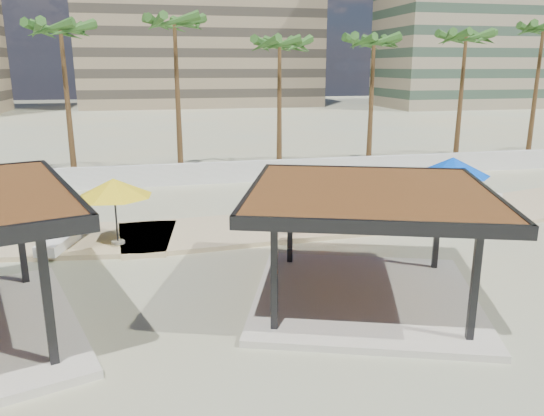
{
  "coord_description": "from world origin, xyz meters",
  "views": [
    {
      "loc": [
        -4.58,
        -13.11,
        6.36
      ],
      "look_at": [
        -0.49,
        4.96,
        1.4
      ],
      "focal_mm": 35.0,
      "sensor_mm": 36.0,
      "label": 1
    }
  ],
  "objects": [
    {
      "name": "ground",
      "position": [
        0.0,
        0.0,
        0.0
      ],
      "size": [
        200.0,
        200.0,
        0.0
      ],
      "primitive_type": "plane",
      "color": "tan",
      "rests_on": "ground"
    },
    {
      "name": "promenade",
      "position": [
        2.0,
        7.67,
        0.06
      ],
      "size": [
        44.45,
        7.97,
        0.24
      ],
      "color": "#C6B284",
      "rests_on": "ground"
    },
    {
      "name": "boundary_wall",
      "position": [
        0.0,
        16.0,
        0.6
      ],
      "size": [
        56.0,
        0.3,
        1.2
      ],
      "primitive_type": "cube",
      "color": "silver",
      "rests_on": "ground"
    },
    {
      "name": "building_mid",
      "position": [
        4.0,
        78.0,
        14.27
      ],
      "size": [
        38.0,
        16.0,
        30.4
      ],
      "color": "#847259",
      "rests_on": "ground"
    },
    {
      "name": "pavilion_central",
      "position": [
        1.0,
        -0.25,
        1.93
      ],
      "size": [
        8.12,
        8.12,
        3.23
      ],
      "rotation": [
        0.0,
        0.0,
        -0.34
      ],
      "color": "beige",
      "rests_on": "ground"
    },
    {
      "name": "umbrella_b",
      "position": [
        -6.0,
        5.8,
        2.24
      ],
      "size": [
        3.36,
        3.36,
        2.39
      ],
      "rotation": [
        0.0,
        0.0,
        0.3
      ],
      "color": "beige",
      "rests_on": "promenade"
    },
    {
      "name": "umbrella_c",
      "position": [
        1.88,
        5.8,
        2.14
      ],
      "size": [
        3.15,
        3.15,
        2.29
      ],
      "rotation": [
        0.0,
        0.0,
        -0.26
      ],
      "color": "beige",
      "rests_on": "promenade"
    },
    {
      "name": "umbrella_d",
      "position": [
        7.15,
        5.8,
        2.46
      ],
      "size": [
        3.93,
        3.93,
        2.66
      ],
      "rotation": [
        0.0,
        0.0,
        -0.41
      ],
      "color": "beige",
      "rests_on": "promenade"
    },
    {
      "name": "lounger_a",
      "position": [
        -8.01,
        5.85,
        0.39
      ],
      "size": [
        1.35,
        2.4,
        0.86
      ],
      "rotation": [
        0.0,
        0.0,
        1.29
      ],
      "color": "white",
      "rests_on": "promenade"
    },
    {
      "name": "lounger_b",
      "position": [
        6.66,
        5.94,
        0.36
      ],
      "size": [
        1.03,
        2.06,
        0.75
      ],
      "rotation": [
        0.0,
        0.0,
        1.36
      ],
      "color": "white",
      "rests_on": "promenade"
    },
    {
      "name": "lounger_c",
      "position": [
        10.86,
        9.14,
        0.36
      ],
      "size": [
        1.47,
        2.02,
        0.74
      ],
      "rotation": [
        0.0,
        0.0,
        2.06
      ],
      "color": "white",
      "rests_on": "promenade"
    },
    {
      "name": "palm_c",
      "position": [
        -9.0,
        18.1,
        7.96
      ],
      "size": [
        3.0,
        3.0,
        9.11
      ],
      "color": "brown",
      "rests_on": "ground"
    },
    {
      "name": "palm_d",
      "position": [
        -3.0,
        18.9,
        8.42
      ],
      "size": [
        3.0,
        3.0,
        9.6
      ],
      "color": "brown",
      "rests_on": "ground"
    },
    {
      "name": "palm_e",
      "position": [
        3.0,
        18.4,
        7.35
      ],
      "size": [
        3.0,
        3.0,
        8.47
      ],
      "color": "brown",
      "rests_on": "ground"
    },
    {
      "name": "palm_f",
      "position": [
        9.0,
        18.6,
        7.54
      ],
      "size": [
        3.0,
        3.0,
        8.67
      ],
      "color": "brown",
      "rests_on": "ground"
    },
    {
      "name": "palm_g",
      "position": [
        15.0,
        18.2,
        7.83
      ],
      "size": [
        3.0,
        3.0,
        8.97
      ],
      "color": "brown",
      "rests_on": "ground"
    },
    {
      "name": "palm_h",
      "position": [
        21.0,
        18.8,
        8.45
      ],
      "size": [
        3.0,
        3.0,
        9.63
      ],
      "color": "brown",
      "rests_on": "ground"
    }
  ]
}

